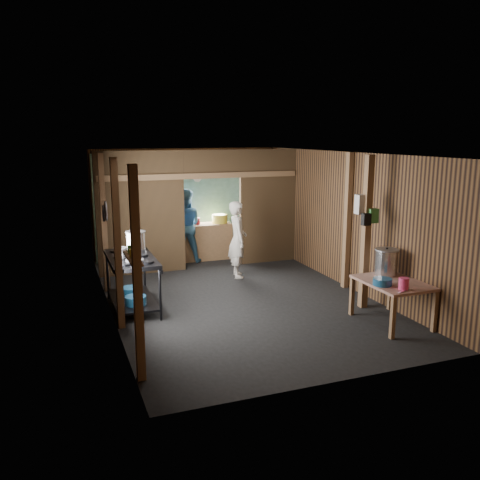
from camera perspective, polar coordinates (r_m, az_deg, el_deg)
name	(u,v)px	position (r m, az deg, el deg)	size (l,w,h in m)	color
floor	(236,296)	(9.34, -0.43, -6.38)	(4.50, 7.00, 0.00)	black
ceiling	(236,153)	(8.88, -0.46, 9.77)	(4.50, 7.00, 0.00)	#36322D
wall_back	(187,203)	(12.32, -6.05, 4.22)	(4.50, 0.00, 2.60)	brown
wall_front	(340,278)	(5.94, 11.25, -4.25)	(4.50, 0.00, 2.60)	brown
wall_left	(107,236)	(8.53, -14.80, 0.49)	(0.00, 7.00, 2.60)	brown
wall_right	(345,220)	(10.00, 11.76, 2.27)	(0.00, 7.00, 2.60)	brown
partition_left	(141,213)	(10.79, -11.13, 2.99)	(1.85, 0.10, 2.60)	#4B351D
partition_right	(268,206)	(11.61, 3.14, 3.81)	(1.35, 0.10, 2.60)	#4B351D
partition_header	(212,164)	(11.05, -3.18, 8.61)	(1.30, 0.10, 0.60)	#4B351D
turquoise_panel	(187,205)	(12.27, -5.97, 3.96)	(4.40, 0.06, 2.50)	#7AAEA9
back_counter	(206,241)	(12.03, -3.92, -0.16)	(1.20, 0.50, 0.85)	olive
wall_clock	(197,178)	(12.23, -4.85, 7.02)	(0.20, 0.20, 0.03)	beige
post_left_a	(137,276)	(6.02, -11.55, -4.03)	(0.10, 0.12, 2.60)	olive
post_left_b	(118,245)	(7.75, -13.67, -0.57)	(0.10, 0.12, 2.60)	olive
post_left_c	(104,223)	(9.71, -15.13, 1.82)	(0.10, 0.12, 2.60)	olive
post_right	(347,221)	(9.80, 12.04, 2.06)	(0.10, 0.12, 2.60)	olive
post_free	(366,233)	(8.72, 14.06, 0.77)	(0.12, 0.12, 2.60)	olive
cross_beam	(202,176)	(10.95, -4.34, 7.25)	(4.40, 0.12, 0.12)	olive
pan_lid_big	(106,211)	(8.86, -14.93, 3.20)	(0.34, 0.34, 0.03)	gray
pan_lid_small	(104,213)	(9.27, -15.15, 2.93)	(0.30, 0.30, 0.03)	black
wall_shelf	(133,258)	(6.48, -12.03, -2.01)	(0.14, 0.80, 0.03)	olive
jar_white	(136,257)	(6.22, -11.71, -1.95)	(0.07, 0.07, 0.10)	beige
jar_yellow	(133,253)	(6.46, -12.05, -1.45)	(0.08, 0.08, 0.10)	gold
jar_green	(130,249)	(6.68, -12.34, -1.04)	(0.06, 0.06, 0.10)	#3A8E3E
bag_white	(362,204)	(8.68, 13.65, 3.95)	(0.22, 0.15, 0.32)	beige
bag_green	(373,216)	(8.66, 14.77, 2.68)	(0.16, 0.12, 0.24)	#3A8E3E
bag_black	(366,219)	(8.57, 14.06, 2.28)	(0.14, 0.10, 0.20)	black
gas_range	(132,283)	(8.75, -12.08, -4.79)	(0.79, 1.54, 0.91)	black
prep_table	(392,302)	(8.32, 16.75, -6.75)	(0.84, 1.15, 0.68)	tan
stove_pot_large	(136,241)	(9.14, -11.69, -0.11)	(0.35, 0.35, 0.35)	silver
stove_pot_med	(121,253)	(8.58, -13.34, -1.49)	(0.22, 0.22, 0.20)	silver
frying_pan	(135,261)	(8.26, -11.82, -2.34)	(0.29, 0.51, 0.07)	gray
blue_tub_front	(136,300)	(8.52, -11.70, -6.69)	(0.35, 0.35, 0.14)	navy
blue_tub_back	(131,291)	(9.05, -12.26, -5.65)	(0.33, 0.33, 0.13)	navy
stock_pot	(386,262)	(8.53, 16.19, -2.45)	(0.38, 0.38, 0.45)	silver
wash_basin	(382,282)	(7.96, 15.80, -4.56)	(0.29, 0.29, 0.11)	navy
pink_bucket	(404,284)	(7.82, 18.02, -4.72)	(0.15, 0.15, 0.18)	#F03A72
knife	(406,291)	(7.77, 18.21, -5.48)	(0.30, 0.04, 0.01)	silver
yellow_tub	(220,219)	(12.04, -2.31, 2.42)	(0.37, 0.37, 0.20)	gold
red_cup	(197,221)	(11.88, -4.85, 2.15)	(0.13, 0.13, 0.15)	maroon
cook	(238,239)	(10.43, -0.27, 0.07)	(0.58, 0.38, 1.59)	beige
worker_back	(184,226)	(11.75, -6.29, 1.61)	(0.82, 0.64, 1.69)	#376A8D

